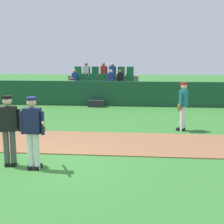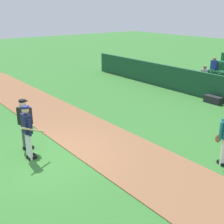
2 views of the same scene
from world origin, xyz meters
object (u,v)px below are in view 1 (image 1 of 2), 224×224
object	(u,v)px
batter_navy_jersey	(33,130)
umpire_home_plate	(9,127)
runner_teal_jersey	(183,105)
equipment_bag	(97,104)

from	to	relation	value
batter_navy_jersey	umpire_home_plate	bearing A→B (deg)	163.48
umpire_home_plate	runner_teal_jersey	size ratio (longest dim) A/B	1.00
batter_navy_jersey	umpire_home_plate	xyz separation A→B (m)	(-0.68, 0.20, 0.03)
equipment_bag	runner_teal_jersey	bearing A→B (deg)	-53.08
batter_navy_jersey	equipment_bag	world-z (taller)	batter_navy_jersey
runner_teal_jersey	umpire_home_plate	bearing A→B (deg)	-137.78
batter_navy_jersey	equipment_bag	bearing A→B (deg)	89.34
runner_teal_jersey	equipment_bag	distance (m)	6.55
umpire_home_plate	runner_teal_jersey	world-z (taller)	same
batter_navy_jersey	umpire_home_plate	distance (m)	0.71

